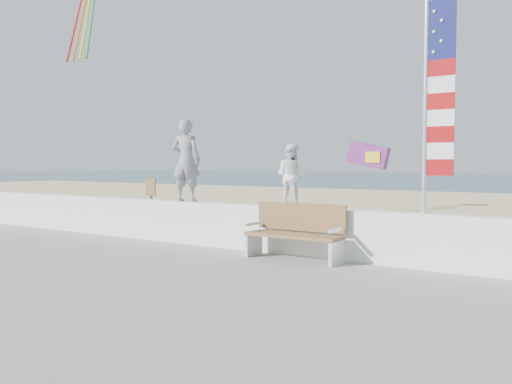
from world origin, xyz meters
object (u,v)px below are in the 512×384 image
bench (296,231)px  flag (434,95)px  adult (186,160)px  child (291,175)px

bench → flag: size_ratio=0.51×
adult → child: size_ratio=1.50×
bench → flag: 3.27m
adult → flag: bearing=164.2°
adult → bench: size_ratio=0.99×
adult → flag: size_ratio=0.51×
child → flag: (2.65, -0.00, 1.32)m
adult → flag: flag is taller
bench → flag: bearing=11.3°
child → flag: bearing=-179.1°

